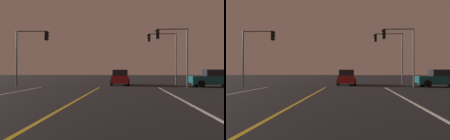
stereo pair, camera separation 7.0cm
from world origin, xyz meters
TOP-DOWN VIEW (x-y plane):
  - lane_edge_right at (5.58, 9.35)m, footprint 0.16×30.69m
  - lane_center_divider at (0.00, 9.35)m, footprint 0.16×30.69m
  - car_crossing_side at (11.06, 26.17)m, footprint 4.30×2.02m
  - car_ahead_far at (1.87, 28.72)m, footprint 2.02×4.30m
  - traffic_light_near_right at (6.88, 25.19)m, footprint 3.11×0.36m
  - traffic_light_near_left at (-6.75, 25.19)m, footprint 3.35×0.36m
  - traffic_light_far_right at (6.76, 30.69)m, footprint 3.45×0.36m

SIDE VIEW (x-z plane):
  - lane_edge_right at x=5.58m, z-range 0.00..0.01m
  - lane_center_divider at x=0.00m, z-range 0.00..0.01m
  - car_crossing_side at x=11.06m, z-range -0.03..1.67m
  - car_ahead_far at x=1.87m, z-range -0.03..1.67m
  - traffic_light_near_left at x=-6.75m, z-range 1.35..6.87m
  - traffic_light_near_right at x=6.88m, z-range 1.35..6.93m
  - traffic_light_far_right at x=6.76m, z-range 1.44..7.42m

